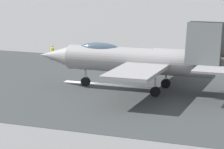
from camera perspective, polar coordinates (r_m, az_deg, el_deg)
The scene contains 4 objects.
ground_plane at distance 46.57m, azimuth -1.39°, elevation -1.00°, with size 400.00×400.00×0.00m, color slate.
runway_strip at distance 46.56m, azimuth -1.37°, elevation -0.99°, with size 240.00×26.00×0.02m.
fighter_jet at distance 43.86m, azimuth 2.73°, elevation 1.52°, with size 16.21×14.01×5.67m.
crew_person at distance 58.81m, azimuth -6.14°, elevation 2.27°, with size 0.48×0.59×1.56m.
Camera 1 is at (-17.93, 41.85, 9.82)m, focal length 89.00 mm.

